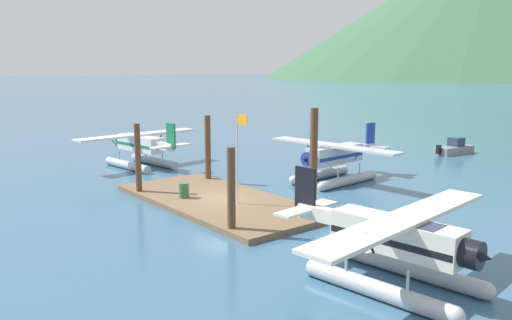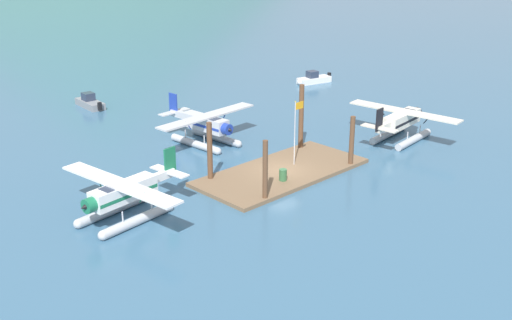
{
  "view_description": "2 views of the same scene",
  "coord_description": "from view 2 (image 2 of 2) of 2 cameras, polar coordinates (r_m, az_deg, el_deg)",
  "views": [
    {
      "loc": [
        23.92,
        -16.46,
        7.75
      ],
      "look_at": [
        0.75,
        2.23,
        2.44
      ],
      "focal_mm": 35.7,
      "sensor_mm": 36.0,
      "label": 1
    },
    {
      "loc": [
        -33.07,
        -31.56,
        18.32
      ],
      "look_at": [
        -2.29,
        0.48,
        1.62
      ],
      "focal_mm": 44.45,
      "sensor_mm": 36.0,
      "label": 2
    }
  ],
  "objects": [
    {
      "name": "ground_plane",
      "position": [
        49.25,
        2.3,
        -1.26
      ],
      "size": [
        1200.0,
        1200.0,
        0.0
      ],
      "primitive_type": "plane",
      "color": "#38607F"
    },
    {
      "name": "dock_platform",
      "position": [
        49.19,
        2.31,
        -1.1
      ],
      "size": [
        13.83,
        6.35,
        0.3
      ],
      "primitive_type": "cube",
      "color": "brown",
      "rests_on": "ground"
    },
    {
      "name": "piling_near_left",
      "position": [
        43.57,
        0.83,
        -1.04
      ],
      "size": [
        0.37,
        0.37,
        4.51
      ],
      "primitive_type": "cylinder",
      "color": "brown",
      "rests_on": "ground"
    },
    {
      "name": "piling_near_right",
      "position": [
        50.48,
        8.61,
        1.62
      ],
      "size": [
        0.39,
        0.39,
        4.2
      ],
      "primitive_type": "cylinder",
      "color": "brown",
      "rests_on": "ground"
    },
    {
      "name": "piling_far_left",
      "position": [
        47.03,
        -4.18,
        0.67
      ],
      "size": [
        0.41,
        0.41,
        4.67
      ],
      "primitive_type": "cylinder",
      "color": "brown",
      "rests_on": "ground"
    },
    {
      "name": "piling_far_right",
      "position": [
        53.54,
        4.08,
        3.79
      ],
      "size": [
        0.42,
        0.42,
        5.77
      ],
      "primitive_type": "cylinder",
      "color": "brown",
      "rests_on": "ground"
    },
    {
      "name": "flagpole",
      "position": [
        49.39,
        3.63,
        3.21
      ],
      "size": [
        0.95,
        0.1,
        5.21
      ],
      "color": "silver",
      "rests_on": "dock_platform"
    },
    {
      "name": "fuel_drum",
      "position": [
        47.09,
        2.44,
        -1.34
      ],
      "size": [
        0.62,
        0.62,
        0.88
      ],
      "color": "#33663D",
      "rests_on": "dock_platform"
    },
    {
      "name": "seaplane_white_port_fwd",
      "position": [
        42.1,
        -11.82,
        -3.3
      ],
      "size": [
        7.95,
        10.49,
        3.84
      ],
      "color": "#B7BABF",
      "rests_on": "ground"
    },
    {
      "name": "seaplane_cream_stbd_aft",
      "position": [
        57.87,
        12.99,
        3.24
      ],
      "size": [
        7.95,
        10.49,
        3.84
      ],
      "color": "#B7BABF",
      "rests_on": "ground"
    },
    {
      "name": "seaplane_silver_bow_centre",
      "position": [
        55.56,
        -4.58,
        2.99
      ],
      "size": [
        10.47,
        7.97,
        3.84
      ],
      "color": "#B7BABF",
      "rests_on": "ground"
    },
    {
      "name": "boat_grey_open_north",
      "position": [
        69.48,
        -14.76,
        5.04
      ],
      "size": [
        1.82,
        4.89,
        1.5
      ],
      "color": "gray",
      "rests_on": "ground"
    },
    {
      "name": "boat_white_open_east",
      "position": [
        77.82,
        5.17,
        7.27
      ],
      "size": [
        4.81,
        2.41,
        1.5
      ],
      "color": "silver",
      "rests_on": "ground"
    }
  ]
}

